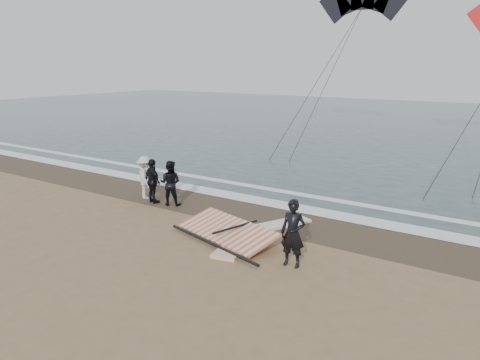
# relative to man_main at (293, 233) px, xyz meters

# --- Properties ---
(ground) EXTENTS (120.00, 120.00, 0.00)m
(ground) POSITION_rel_man_main_xyz_m (-2.01, -1.35, -0.91)
(ground) COLOR #8C704C
(ground) RESTS_ON ground
(sea) EXTENTS (120.00, 54.00, 0.02)m
(sea) POSITION_rel_man_main_xyz_m (-2.01, 31.65, -0.90)
(sea) COLOR #233838
(sea) RESTS_ON ground
(wet_sand) EXTENTS (120.00, 2.80, 0.01)m
(wet_sand) POSITION_rel_man_main_xyz_m (-2.01, 3.15, -0.90)
(wet_sand) COLOR #4C3D2B
(wet_sand) RESTS_ON ground
(foam_near) EXTENTS (120.00, 0.90, 0.01)m
(foam_near) POSITION_rel_man_main_xyz_m (-2.01, 4.55, -0.88)
(foam_near) COLOR white
(foam_near) RESTS_ON sea
(foam_far) EXTENTS (120.00, 0.45, 0.01)m
(foam_far) POSITION_rel_man_main_xyz_m (-2.01, 6.25, -0.88)
(foam_far) COLOR white
(foam_far) RESTS_ON sea
(man_main) EXTENTS (0.70, 0.50, 1.82)m
(man_main) POSITION_rel_man_main_xyz_m (0.00, 0.00, 0.00)
(man_main) COLOR black
(man_main) RESTS_ON ground
(board_white) EXTENTS (1.25, 2.64, 0.10)m
(board_white) POSITION_rel_man_main_xyz_m (-2.00, 0.47, -0.86)
(board_white) COLOR silver
(board_white) RESTS_ON ground
(board_cream) EXTENTS (1.53, 2.39, 0.10)m
(board_cream) POSITION_rel_man_main_xyz_m (-1.83, 2.48, -0.86)
(board_cream) COLOR silver
(board_cream) RESTS_ON ground
(trio_cluster) EXTENTS (2.53, 1.22, 1.71)m
(trio_cluster) POSITION_rel_man_main_xyz_m (-7.12, 2.28, -0.06)
(trio_cluster) COLOR black
(trio_cluster) RESTS_ON ground
(sail_rig) EXTENTS (3.85, 2.52, 0.49)m
(sail_rig) POSITION_rel_man_main_xyz_m (-2.59, 0.74, -0.71)
(sail_rig) COLOR black
(sail_rig) RESTS_ON ground
(kite_dark) EXTENTS (7.19, 5.85, 14.54)m
(kite_dark) POSITION_rel_man_main_xyz_m (-6.94, 22.90, 8.30)
(kite_dark) COLOR black
(kite_dark) RESTS_ON ground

